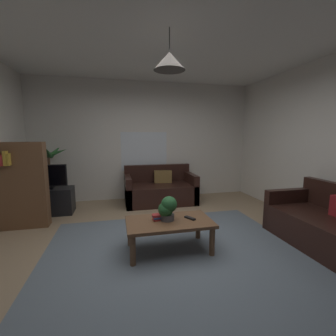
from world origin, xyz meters
The scene contains 18 objects.
floor centered at (0.00, 0.00, -0.01)m, with size 5.10×5.21×0.02m, color #9E8466.
rug centered at (0.00, -0.20, 0.00)m, with size 3.31×2.87×0.01m, color slate.
wall_back centered at (0.00, 2.63, 1.37)m, with size 5.22×0.06×2.74m, color silver.
ceiling centered at (0.00, 0.00, 2.75)m, with size 5.10×5.21×0.02m, color white.
window_pane centered at (-0.05, 2.60, 1.13)m, with size 1.08×0.01×0.90m, color white.
couch_under_window centered at (0.24, 2.12, 0.27)m, with size 1.54×0.85×0.82m.
couch_right_side centered at (2.06, -0.41, 0.27)m, with size 0.85×1.48×0.82m.
coffee_table centered at (-0.06, -0.03, 0.35)m, with size 1.11×0.62×0.41m.
book_on_table_0 centered at (-0.20, 0.03, 0.42)m, with size 0.13×0.09×0.02m, color #B22D2D.
book_on_table_1 centered at (-0.20, 0.03, 0.44)m, with size 0.12×0.11×0.02m, color #2D4C8C.
book_on_table_2 centered at (-0.19, 0.04, 0.47)m, with size 0.15×0.10×0.03m, color #B22D2D.
remote_on_table_0 centered at (0.22, -0.03, 0.42)m, with size 0.05×0.16×0.02m, color black.
potted_plant_on_table centered at (-0.08, -0.01, 0.57)m, with size 0.25×0.21×0.32m.
tv_stand centered at (-2.00, 1.85, 0.25)m, with size 0.90×0.44×0.50m, color black.
tv centered at (-2.00, 1.83, 0.73)m, with size 0.73×0.16×0.46m.
potted_palm_corner centered at (-2.06, 2.28, 0.61)m, with size 0.83×0.91×1.45m.
bookshelf_corner centered at (-2.18, 1.24, 0.71)m, with size 0.70×0.31×1.40m.
pendant_lamp centered at (-0.06, -0.03, 2.37)m, with size 0.38×0.38×0.47m.
Camera 1 is at (-0.70, -2.75, 1.50)m, focal length 24.15 mm.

